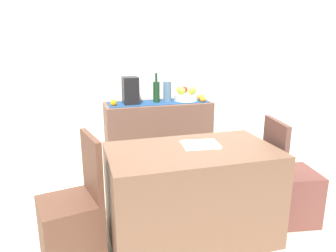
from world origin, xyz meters
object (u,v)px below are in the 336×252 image
at_px(fruit_bowl, 186,97).
at_px(open_book, 200,145).
at_px(wine_bottle, 156,92).
at_px(chair_near_window, 73,224).
at_px(chair_by_corner, 289,191).
at_px(coffee_maker, 130,91).
at_px(dining_table, 192,194).
at_px(ceramic_vase, 167,92).
at_px(sideboard_console, 158,139).

distance_m(fruit_bowl, open_book, 1.27).
relative_size(wine_bottle, chair_near_window, 0.36).
relative_size(chair_near_window, chair_by_corner, 1.00).
relative_size(open_book, chair_by_corner, 0.31).
height_order(coffee_maker, dining_table, coffee_maker).
height_order(fruit_bowl, wine_bottle, wine_bottle).
distance_m(wine_bottle, dining_table, 1.42).
bearing_deg(open_book, chair_near_window, -169.74).
relative_size(fruit_bowl, ceramic_vase, 1.17).
relative_size(coffee_maker, ceramic_vase, 1.28).
height_order(sideboard_console, chair_near_window, chair_near_window).
xyz_separation_m(chair_near_window, chair_by_corner, (1.79, -0.00, 0.00)).
bearing_deg(chair_near_window, dining_table, -0.22).
distance_m(wine_bottle, chair_near_window, 1.74).
distance_m(sideboard_console, chair_by_corner, 1.53).
relative_size(wine_bottle, ceramic_vase, 1.43).
bearing_deg(coffee_maker, ceramic_vase, 0.00).
relative_size(coffee_maker, chair_near_window, 0.33).
bearing_deg(chair_near_window, wine_bottle, 53.48).
bearing_deg(chair_by_corner, sideboard_console, 122.89).
xyz_separation_m(dining_table, chair_near_window, (-0.90, 0.00, -0.10)).
relative_size(sideboard_console, chair_near_window, 1.31).
relative_size(ceramic_vase, dining_table, 0.18).
height_order(wine_bottle, ceramic_vase, wine_bottle).
distance_m(ceramic_vase, chair_by_corner, 1.62).
relative_size(ceramic_vase, chair_by_corner, 0.25).
bearing_deg(chair_near_window, coffee_maker, 62.72).
bearing_deg(coffee_maker, chair_near_window, -117.28).
xyz_separation_m(wine_bottle, open_book, (0.04, -1.22, -0.22)).
bearing_deg(sideboard_console, dining_table, -93.09).
relative_size(dining_table, chair_near_window, 1.40).
distance_m(sideboard_console, dining_table, 1.28).
bearing_deg(sideboard_console, coffee_maker, 180.00).
height_order(sideboard_console, wine_bottle, wine_bottle).
relative_size(sideboard_console, ceramic_vase, 5.14).
bearing_deg(ceramic_vase, coffee_maker, 180.00).
bearing_deg(coffee_maker, fruit_bowl, 0.00).
bearing_deg(fruit_bowl, coffee_maker, 180.00).
relative_size(wine_bottle, dining_table, 0.26).
bearing_deg(wine_bottle, chair_near_window, -126.52).
relative_size(sideboard_console, dining_table, 0.93).
xyz_separation_m(fruit_bowl, chair_by_corner, (0.50, -1.28, -0.63)).
xyz_separation_m(fruit_bowl, wine_bottle, (-0.35, 0.00, 0.08)).
relative_size(wine_bottle, coffee_maker, 1.11).
relative_size(fruit_bowl, chair_near_window, 0.30).
distance_m(wine_bottle, open_book, 1.24).
distance_m(open_book, chair_by_corner, 0.94).
height_order(wine_bottle, chair_by_corner, wine_bottle).
height_order(dining_table, open_book, open_book).
distance_m(wine_bottle, ceramic_vase, 0.13).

